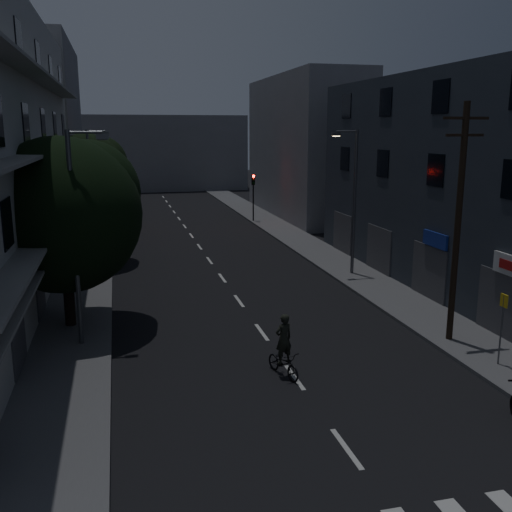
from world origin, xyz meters
name	(u,v)px	position (x,y,z in m)	size (l,w,h in m)	color
ground	(208,259)	(0.00, 25.00, 0.00)	(160.00, 160.00, 0.00)	black
sidewalk_left	(87,264)	(-7.50, 25.00, 0.07)	(3.00, 90.00, 0.15)	#565659
sidewalk_right	(318,252)	(7.50, 25.00, 0.07)	(3.00, 90.00, 0.15)	#565659
lane_markings	(195,241)	(0.00, 31.25, 0.01)	(0.15, 60.50, 0.01)	beige
building_right	(484,185)	(11.99, 14.00, 5.50)	(6.19, 28.00, 11.00)	#2B313A
building_far_left	(43,131)	(-12.00, 48.00, 8.00)	(6.00, 20.00, 16.00)	slate
building_far_right	(304,147)	(12.00, 42.00, 6.50)	(6.00, 20.00, 13.00)	slate
building_far_end	(156,153)	(0.00, 70.00, 5.00)	(24.00, 8.00, 10.00)	slate
tree_near	(64,209)	(-7.59, 13.48, 5.02)	(6.31, 6.31, 7.79)	black
tree_mid	(82,191)	(-7.54, 25.41, 4.54)	(5.72, 5.72, 7.03)	black
tree_far	(88,171)	(-7.61, 35.45, 5.00)	(6.26, 6.26, 7.74)	black
traffic_signal_far_right	(253,188)	(6.27, 38.73, 3.10)	(0.28, 0.37, 4.10)	black
traffic_signal_far_left	(105,190)	(-6.50, 40.06, 3.10)	(0.28, 0.37, 4.10)	black
street_lamp_left_near	(77,228)	(-6.98, 11.10, 4.60)	(1.51, 0.25, 8.00)	#55595D
street_lamp_right	(353,195)	(7.19, 18.86, 4.60)	(1.51, 0.25, 8.00)	#515258
street_lamp_left_far	(92,183)	(-7.15, 30.18, 4.60)	(1.51, 0.25, 8.00)	slate
utility_pole	(458,219)	(6.85, 8.18, 4.87)	(1.80, 0.24, 9.00)	black
bus_stop_sign	(503,316)	(7.15, 5.58, 1.89)	(0.06, 0.35, 2.52)	#595B60
cyclist	(283,355)	(-0.33, 6.73, 0.74)	(1.12, 1.83, 2.19)	black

